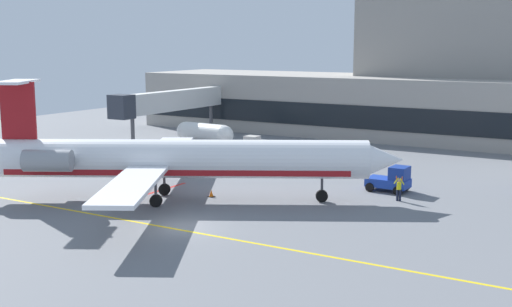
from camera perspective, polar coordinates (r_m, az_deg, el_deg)
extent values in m
cube|color=slate|center=(42.45, -6.47, -6.46)|extent=(120.00, 120.00, 0.10)
cube|color=yellow|center=(42.00, -6.94, -6.57)|extent=(108.00, 0.24, 0.01)
cube|color=red|center=(52.47, -8.84, -3.34)|extent=(0.30, 8.00, 0.01)
cube|color=gray|center=(84.92, 11.25, 4.08)|extent=(66.51, 14.63, 7.53)
cube|color=gray|center=(85.63, 17.88, 9.93)|extent=(25.39, 10.24, 10.59)
cube|color=black|center=(78.12, 9.42, 3.11)|extent=(63.85, 0.12, 2.77)
cube|color=silver|center=(80.56, -6.96, 4.64)|extent=(1.40, 17.76, 2.40)
cube|color=#2D333D|center=(73.10, -11.66, 4.02)|extent=(2.40, 2.00, 2.64)
cylinder|color=#4C4C51|center=(86.79, -3.95, 3.05)|extent=(0.44, 0.44, 3.60)
cylinder|color=#4C4C51|center=(74.69, -10.70, 1.85)|extent=(0.44, 0.44, 3.60)
cylinder|color=white|center=(48.69, -6.80, -0.45)|extent=(25.89, 16.14, 2.85)
cube|color=maroon|center=(48.83, -6.78, -1.36)|extent=(23.30, 14.52, 0.51)
cone|color=white|center=(48.82, 10.93, -0.53)|extent=(4.10, 3.96, 2.79)
cube|color=white|center=(56.13, -7.69, 0.42)|extent=(8.19, 11.60, 0.28)
cube|color=white|center=(42.11, -10.85, -2.73)|extent=(8.19, 11.60, 0.28)
cylinder|color=gray|center=(52.85, -16.12, 0.26)|extent=(3.75, 3.03, 1.57)
cylinder|color=gray|center=(48.65, -17.71, -0.60)|extent=(3.75, 3.03, 1.57)
cube|color=maroon|center=(51.27, -20.04, 3.53)|extent=(2.36, 1.46, 4.23)
cube|color=white|center=(51.11, -20.17, 5.89)|extent=(3.96, 4.95, 0.20)
cylinder|color=#3F3F44|center=(48.66, 5.78, -2.68)|extent=(0.20, 0.20, 1.34)
cylinder|color=black|center=(48.86, 5.76, -3.70)|extent=(0.96, 0.74, 0.90)
cylinder|color=#3F3F44|center=(51.05, -8.01, -2.15)|extent=(0.20, 0.20, 1.34)
cylinder|color=black|center=(51.24, -7.99, -3.12)|extent=(0.96, 0.74, 0.90)
cylinder|color=#3F3F44|center=(47.49, -8.75, -3.05)|extent=(0.20, 0.20, 1.34)
cylinder|color=black|center=(47.69, -8.72, -4.10)|extent=(0.96, 0.74, 0.90)
cube|color=#19389E|center=(53.14, 11.44, -2.50)|extent=(3.34, 1.94, 0.69)
cube|color=navy|center=(52.66, 12.41, -1.68)|extent=(1.36, 1.70, 1.03)
cylinder|color=black|center=(53.69, 12.93, -2.80)|extent=(0.71, 0.30, 0.70)
cylinder|color=black|center=(51.98, 12.25, -3.18)|extent=(0.71, 0.30, 0.70)
cylinder|color=black|center=(54.46, 10.65, -2.55)|extent=(0.71, 0.30, 0.70)
cylinder|color=black|center=(52.78, 9.90, -2.91)|extent=(0.71, 0.30, 0.70)
cube|color=silver|center=(68.25, -1.04, 0.35)|extent=(3.53, 1.51, 0.68)
cube|color=#B8B1A9|center=(67.58, -0.34, 1.06)|extent=(1.43, 1.32, 1.16)
cylinder|color=black|center=(68.25, 0.15, 0.06)|extent=(0.71, 0.30, 0.70)
cylinder|color=black|center=(67.06, -0.49, -0.11)|extent=(0.71, 0.30, 0.70)
cylinder|color=black|center=(69.55, -1.56, 0.24)|extent=(0.71, 0.30, 0.70)
cylinder|color=black|center=(68.39, -2.22, 0.08)|extent=(0.71, 0.30, 0.70)
cylinder|color=white|center=(75.51, -4.52, 1.81)|extent=(5.94, 2.73, 2.22)
sphere|color=white|center=(73.69, -2.81, 1.63)|extent=(2.17, 2.17, 2.17)
sphere|color=white|center=(77.39, -6.15, 1.97)|extent=(2.17, 2.17, 2.17)
cube|color=#59595B|center=(76.69, -5.56, 0.94)|extent=(0.60, 2.00, 0.35)
cube|color=#59595B|center=(74.72, -3.42, 0.74)|extent=(0.60, 2.00, 0.35)
cylinder|color=#191E33|center=(50.02, 12.45, -3.58)|extent=(0.18, 0.18, 0.88)
cylinder|color=#191E33|center=(50.09, 12.23, -3.56)|extent=(0.18, 0.18, 0.88)
cylinder|color=yellow|center=(49.90, 12.37, -2.77)|extent=(0.34, 0.34, 0.55)
sphere|color=tan|center=(49.82, 12.39, -2.32)|extent=(0.24, 0.24, 0.24)
cylinder|color=yellow|center=(49.76, 12.62, -2.39)|extent=(0.39, 0.09, 0.50)
cylinder|color=#F2590C|center=(49.71, 12.63, -2.14)|extent=(0.06, 0.06, 0.28)
cylinder|color=yellow|center=(49.89, 12.14, -2.34)|extent=(0.39, 0.09, 0.50)
cylinder|color=#F2590C|center=(49.85, 12.15, -2.09)|extent=(0.06, 0.06, 0.28)
cone|color=orange|center=(64.19, -11.44, -0.80)|extent=(0.36, 0.36, 0.55)
cube|color=black|center=(64.24, -11.44, -1.03)|extent=(0.47, 0.47, 0.04)
cone|color=orange|center=(57.02, -10.02, -2.06)|extent=(0.36, 0.36, 0.55)
cube|color=black|center=(57.07, -10.01, -2.31)|extent=(0.47, 0.47, 0.04)
cone|color=orange|center=(50.34, -3.92, -3.48)|extent=(0.36, 0.36, 0.55)
cube|color=black|center=(50.40, -3.92, -3.77)|extent=(0.47, 0.47, 0.04)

